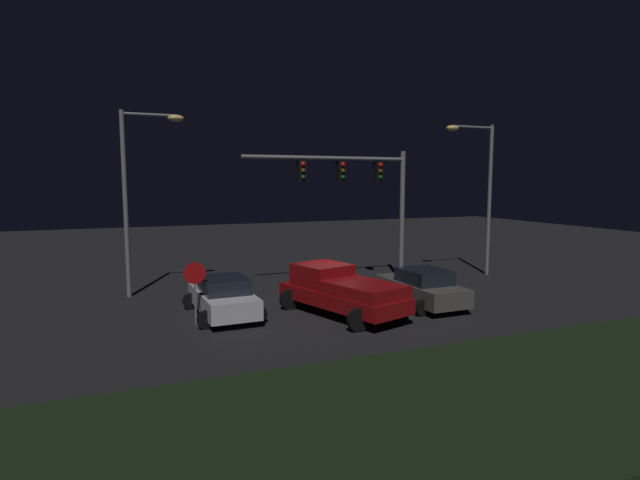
{
  "coord_description": "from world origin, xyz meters",
  "views": [
    {
      "loc": [
        -8.21,
        -18.94,
        5.05
      ],
      "look_at": [
        0.2,
        1.66,
        2.46
      ],
      "focal_mm": 28.74,
      "sensor_mm": 36.0,
      "label": 1
    }
  ],
  "objects_px": {
    "traffic_signal_gantry": "(359,184)",
    "street_lamp_right": "(481,181)",
    "street_lamp_left": "(138,180)",
    "car_sedan_far": "(223,297)",
    "stop_sign": "(195,281)",
    "pickup_truck": "(339,288)",
    "car_sedan": "(421,287)"
  },
  "relations": [
    {
      "from": "traffic_signal_gantry",
      "to": "street_lamp_right",
      "type": "height_order",
      "value": "street_lamp_right"
    },
    {
      "from": "traffic_signal_gantry",
      "to": "street_lamp_left",
      "type": "bearing_deg",
      "value": 173.19
    },
    {
      "from": "car_sedan_far",
      "to": "street_lamp_right",
      "type": "bearing_deg",
      "value": -79.18
    },
    {
      "from": "street_lamp_left",
      "to": "stop_sign",
      "type": "relative_size",
      "value": 3.59
    },
    {
      "from": "pickup_truck",
      "to": "stop_sign",
      "type": "bearing_deg",
      "value": 66.74
    },
    {
      "from": "street_lamp_left",
      "to": "pickup_truck",
      "type": "bearing_deg",
      "value": -42.22
    },
    {
      "from": "car_sedan",
      "to": "street_lamp_right",
      "type": "relative_size",
      "value": 0.56
    },
    {
      "from": "stop_sign",
      "to": "street_lamp_right",
      "type": "bearing_deg",
      "value": 14.55
    },
    {
      "from": "car_sedan",
      "to": "street_lamp_right",
      "type": "height_order",
      "value": "street_lamp_right"
    },
    {
      "from": "pickup_truck",
      "to": "street_lamp_right",
      "type": "distance_m",
      "value": 11.89
    },
    {
      "from": "car_sedan",
      "to": "traffic_signal_gantry",
      "type": "relative_size",
      "value": 0.53
    },
    {
      "from": "car_sedan",
      "to": "street_lamp_left",
      "type": "relative_size",
      "value": 0.55
    },
    {
      "from": "pickup_truck",
      "to": "stop_sign",
      "type": "distance_m",
      "value": 5.34
    },
    {
      "from": "car_sedan_far",
      "to": "street_lamp_right",
      "type": "relative_size",
      "value": 0.56
    },
    {
      "from": "pickup_truck",
      "to": "car_sedan_far",
      "type": "bearing_deg",
      "value": 54.28
    },
    {
      "from": "car_sedan_far",
      "to": "traffic_signal_gantry",
      "type": "bearing_deg",
      "value": -65.96
    },
    {
      "from": "traffic_signal_gantry",
      "to": "street_lamp_right",
      "type": "xyz_separation_m",
      "value": [
        6.95,
        -0.38,
        0.15
      ]
    },
    {
      "from": "car_sedan",
      "to": "car_sedan_far",
      "type": "bearing_deg",
      "value": 79.4
    },
    {
      "from": "street_lamp_left",
      "to": "street_lamp_right",
      "type": "xyz_separation_m",
      "value": [
        16.97,
        -1.58,
        -0.01
      ]
    },
    {
      "from": "street_lamp_left",
      "to": "street_lamp_right",
      "type": "bearing_deg",
      "value": -5.32
    },
    {
      "from": "traffic_signal_gantry",
      "to": "street_lamp_left",
      "type": "relative_size",
      "value": 1.04
    },
    {
      "from": "stop_sign",
      "to": "street_lamp_left",
      "type": "bearing_deg",
      "value": 104.8
    },
    {
      "from": "traffic_signal_gantry",
      "to": "street_lamp_right",
      "type": "bearing_deg",
      "value": -3.16
    },
    {
      "from": "car_sedan_far",
      "to": "stop_sign",
      "type": "height_order",
      "value": "stop_sign"
    },
    {
      "from": "car_sedan",
      "to": "car_sedan_far",
      "type": "relative_size",
      "value": 0.99
    },
    {
      "from": "pickup_truck",
      "to": "street_lamp_right",
      "type": "height_order",
      "value": "street_lamp_right"
    },
    {
      "from": "street_lamp_left",
      "to": "street_lamp_right",
      "type": "height_order",
      "value": "street_lamp_left"
    },
    {
      "from": "car_sedan",
      "to": "street_lamp_left",
      "type": "distance_m",
      "value": 12.85
    },
    {
      "from": "pickup_truck",
      "to": "car_sedan",
      "type": "relative_size",
      "value": 1.3
    },
    {
      "from": "car_sedan_far",
      "to": "street_lamp_left",
      "type": "bearing_deg",
      "value": 27.04
    },
    {
      "from": "street_lamp_right",
      "to": "stop_sign",
      "type": "height_order",
      "value": "street_lamp_right"
    },
    {
      "from": "stop_sign",
      "to": "pickup_truck",
      "type": "bearing_deg",
      "value": -5.79
    }
  ]
}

